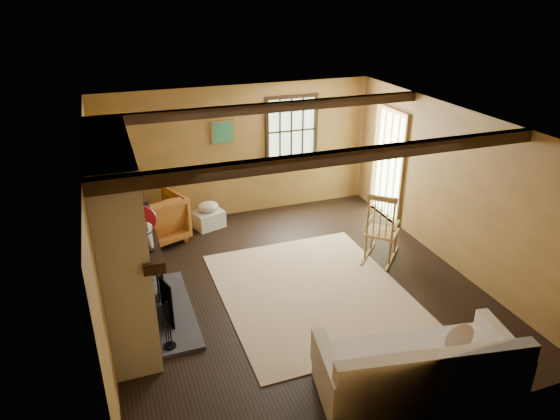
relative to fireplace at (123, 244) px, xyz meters
name	(u,v)px	position (x,y,z in m)	size (l,w,h in m)	color
ground	(294,287)	(2.23, 0.00, -1.10)	(5.50, 5.50, 0.00)	black
room_envelope	(304,172)	(2.45, 0.26, 0.53)	(5.02, 5.52, 2.44)	#A5733A
fireplace	(123,244)	(0.00, 0.00, 0.00)	(1.02, 2.30, 2.40)	#9C453C
rug	(312,292)	(2.43, -0.20, -1.10)	(2.50, 3.00, 0.01)	tan
rocking_chair	(381,231)	(3.80, 0.32, -0.63)	(0.87, 0.88, 1.13)	tan
sofa	(419,373)	(2.69, -2.36, -0.81)	(2.18, 1.25, 0.83)	beige
firewood_pile	(146,225)	(0.43, 2.52, -0.98)	(0.70, 0.13, 0.25)	brown
laundry_basket	(209,219)	(1.51, 2.33, -0.95)	(0.50, 0.38, 0.30)	silver
basket_pillow	(208,207)	(1.51, 2.33, -0.71)	(0.37, 0.30, 0.19)	beige
armchair	(155,218)	(0.56, 2.13, -0.69)	(0.88, 0.90, 0.82)	#BF6026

